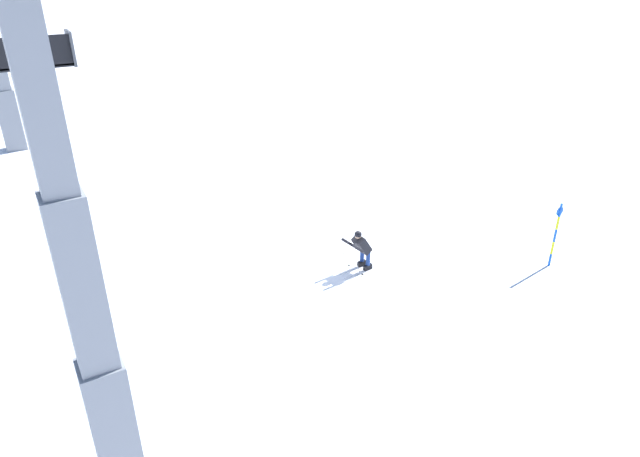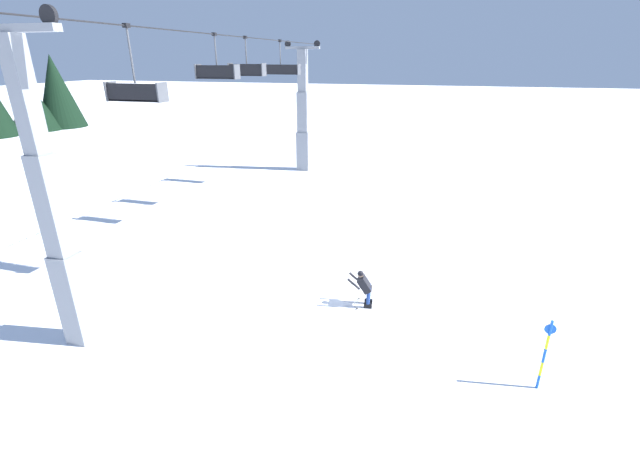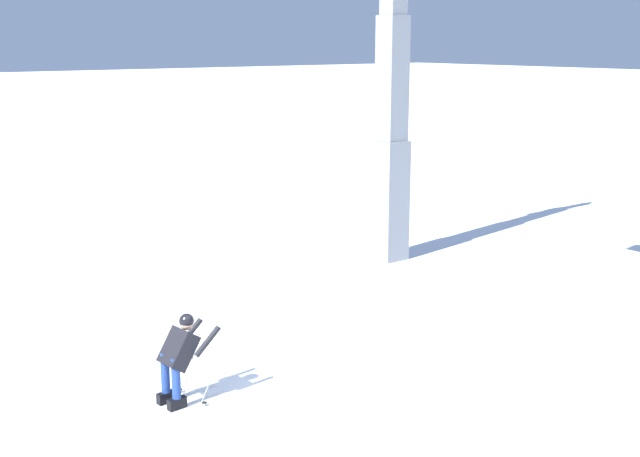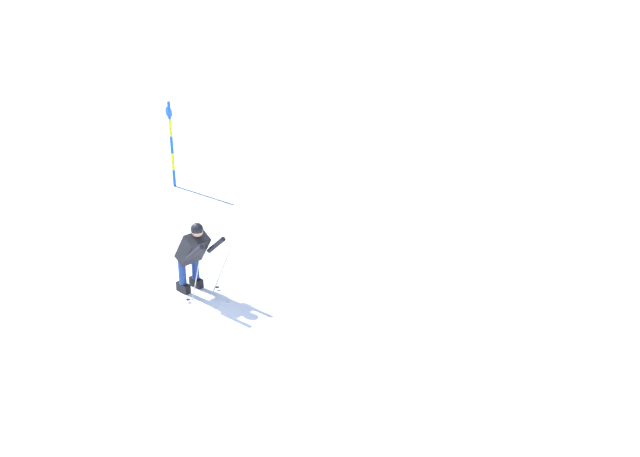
% 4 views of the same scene
% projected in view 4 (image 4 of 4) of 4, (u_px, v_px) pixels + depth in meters
% --- Properties ---
extents(ground_plane, '(260.00, 260.00, 0.00)m').
position_uv_depth(ground_plane, '(168.00, 321.00, 12.60)').
color(ground_plane, white).
extents(skier_carving_main, '(0.74, 1.80, 1.47)m').
position_uv_depth(skier_carving_main, '(193.00, 253.00, 13.28)').
color(skier_carving_main, white).
rests_on(skier_carving_main, ground_plane).
extents(trail_marker_pole, '(0.07, 0.28, 2.09)m').
position_uv_depth(trail_marker_pole, '(171.00, 141.00, 18.39)').
color(trail_marker_pole, blue).
rests_on(trail_marker_pole, ground_plane).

